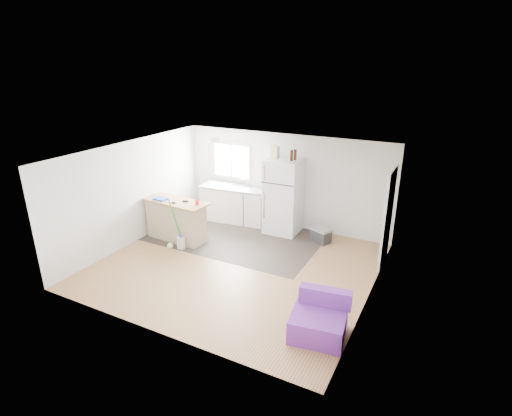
{
  "coord_description": "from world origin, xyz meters",
  "views": [
    {
      "loc": [
        3.81,
        -6.46,
        4.1
      ],
      "look_at": [
        0.11,
        0.7,
        1.08
      ],
      "focal_mm": 28.0,
      "sensor_mm": 36.0,
      "label": 1
    }
  ],
  "objects_px": {
    "blue_tray": "(161,199)",
    "cardboard_box": "(275,152)",
    "cooler": "(321,235)",
    "cleaner_jug": "(181,243)",
    "bottle_right": "(295,155)",
    "purple_seat": "(319,320)",
    "kitchen_cabinets": "(240,204)",
    "peninsula": "(176,220)",
    "red_cup": "(197,202)",
    "bottle_left": "(292,155)",
    "mop": "(172,239)",
    "refrigerator": "(283,196)"
  },
  "relations": [
    {
      "from": "peninsula",
      "to": "cleaner_jug",
      "type": "distance_m",
      "value": 0.67
    },
    {
      "from": "mop",
      "to": "cardboard_box",
      "type": "relative_size",
      "value": 4.13
    },
    {
      "from": "cleaner_jug",
      "to": "bottle_left",
      "type": "xyz_separation_m",
      "value": [
        1.89,
        1.9,
        1.85
      ]
    },
    {
      "from": "cleaner_jug",
      "to": "cardboard_box",
      "type": "distance_m",
      "value": 3.08
    },
    {
      "from": "kitchen_cabinets",
      "to": "mop",
      "type": "relative_size",
      "value": 1.77
    },
    {
      "from": "purple_seat",
      "to": "cleaner_jug",
      "type": "distance_m",
      "value": 4.07
    },
    {
      "from": "cleaner_jug",
      "to": "red_cup",
      "type": "height_order",
      "value": "red_cup"
    },
    {
      "from": "cleaner_jug",
      "to": "bottle_right",
      "type": "relative_size",
      "value": 1.36
    },
    {
      "from": "kitchen_cabinets",
      "to": "peninsula",
      "type": "height_order",
      "value": "kitchen_cabinets"
    },
    {
      "from": "bottle_left",
      "to": "bottle_right",
      "type": "xyz_separation_m",
      "value": [
        0.04,
        0.11,
        0.0
      ]
    },
    {
      "from": "cardboard_box",
      "to": "bottle_left",
      "type": "bearing_deg",
      "value": -8.55
    },
    {
      "from": "peninsula",
      "to": "mop",
      "type": "relative_size",
      "value": 1.32
    },
    {
      "from": "bottle_left",
      "to": "cooler",
      "type": "bearing_deg",
      "value": -4.64
    },
    {
      "from": "bottle_right",
      "to": "blue_tray",
      "type": "bearing_deg",
      "value": -147.68
    },
    {
      "from": "bottle_left",
      "to": "kitchen_cabinets",
      "type": "bearing_deg",
      "value": 173.39
    },
    {
      "from": "cooler",
      "to": "purple_seat",
      "type": "distance_m",
      "value": 3.45
    },
    {
      "from": "purple_seat",
      "to": "kitchen_cabinets",
      "type": "bearing_deg",
      "value": 125.43
    },
    {
      "from": "mop",
      "to": "cardboard_box",
      "type": "distance_m",
      "value": 3.17
    },
    {
      "from": "mop",
      "to": "cardboard_box",
      "type": "height_order",
      "value": "cardboard_box"
    },
    {
      "from": "peninsula",
      "to": "mop",
      "type": "height_order",
      "value": "mop"
    },
    {
      "from": "cardboard_box",
      "to": "mop",
      "type": "bearing_deg",
      "value": -129.25
    },
    {
      "from": "kitchen_cabinets",
      "to": "cleaner_jug",
      "type": "distance_m",
      "value": 2.14
    },
    {
      "from": "kitchen_cabinets",
      "to": "mop",
      "type": "distance_m",
      "value": 2.23
    },
    {
      "from": "mop",
      "to": "bottle_left",
      "type": "height_order",
      "value": "bottle_left"
    },
    {
      "from": "cooler",
      "to": "mop",
      "type": "relative_size",
      "value": 0.45
    },
    {
      "from": "peninsula",
      "to": "blue_tray",
      "type": "relative_size",
      "value": 5.46
    },
    {
      "from": "cooler",
      "to": "cleaner_jug",
      "type": "xyz_separation_m",
      "value": [
        -2.72,
        -1.83,
        -0.03
      ]
    },
    {
      "from": "cleaner_jug",
      "to": "bottle_left",
      "type": "height_order",
      "value": "bottle_left"
    },
    {
      "from": "cleaner_jug",
      "to": "red_cup",
      "type": "relative_size",
      "value": 2.83
    },
    {
      "from": "purple_seat",
      "to": "cleaner_jug",
      "type": "xyz_separation_m",
      "value": [
        -3.8,
        1.44,
        -0.1
      ]
    },
    {
      "from": "cooler",
      "to": "cardboard_box",
      "type": "height_order",
      "value": "cardboard_box"
    },
    {
      "from": "cooler",
      "to": "cleaner_jug",
      "type": "bearing_deg",
      "value": -122.51
    },
    {
      "from": "refrigerator",
      "to": "cooler",
      "type": "relative_size",
      "value": 3.36
    },
    {
      "from": "refrigerator",
      "to": "cooler",
      "type": "xyz_separation_m",
      "value": [
        1.06,
        -0.17,
        -0.75
      ]
    },
    {
      "from": "kitchen_cabinets",
      "to": "cardboard_box",
      "type": "xyz_separation_m",
      "value": [
        1.04,
        -0.11,
        1.54
      ]
    },
    {
      "from": "cooler",
      "to": "cleaner_jug",
      "type": "relative_size",
      "value": 1.64
    },
    {
      "from": "blue_tray",
      "to": "bottle_left",
      "type": "bearing_deg",
      "value": 31.02
    },
    {
      "from": "cleaner_jug",
      "to": "blue_tray",
      "type": "distance_m",
      "value": 1.18
    },
    {
      "from": "red_cup",
      "to": "bottle_left",
      "type": "relative_size",
      "value": 0.48
    },
    {
      "from": "kitchen_cabinets",
      "to": "refrigerator",
      "type": "height_order",
      "value": "refrigerator"
    },
    {
      "from": "blue_tray",
      "to": "cardboard_box",
      "type": "bearing_deg",
      "value": 36.94
    },
    {
      "from": "blue_tray",
      "to": "cardboard_box",
      "type": "height_order",
      "value": "cardboard_box"
    },
    {
      "from": "peninsula",
      "to": "cleaner_jug",
      "type": "bearing_deg",
      "value": -39.7
    },
    {
      "from": "kitchen_cabinets",
      "to": "cardboard_box",
      "type": "distance_m",
      "value": 1.86
    },
    {
      "from": "purple_seat",
      "to": "bottle_left",
      "type": "bearing_deg",
      "value": 111.2
    },
    {
      "from": "purple_seat",
      "to": "cleaner_jug",
      "type": "height_order",
      "value": "purple_seat"
    },
    {
      "from": "kitchen_cabinets",
      "to": "cardboard_box",
      "type": "height_order",
      "value": "cardboard_box"
    },
    {
      "from": "red_cup",
      "to": "cleaner_jug",
      "type": "bearing_deg",
      "value": -117.43
    },
    {
      "from": "cleaner_jug",
      "to": "blue_tray",
      "type": "relative_size",
      "value": 1.13
    },
    {
      "from": "peninsula",
      "to": "blue_tray",
      "type": "xyz_separation_m",
      "value": [
        -0.35,
        -0.09,
        0.5
      ]
    }
  ]
}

